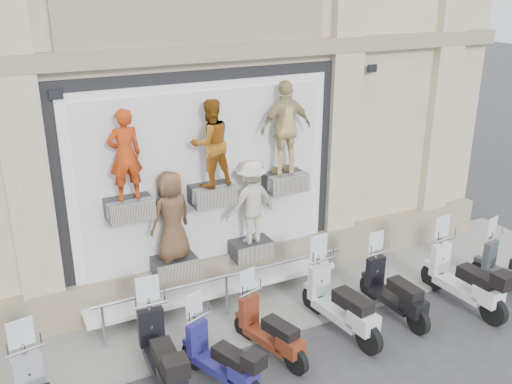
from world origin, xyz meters
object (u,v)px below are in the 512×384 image
(scooter_e, at_px, (220,347))
(scooter_g, at_px, (341,291))
(scooter_f, at_px, (270,320))
(scooter_d, at_px, (161,343))
(scooter_i, at_px, (465,268))
(scooter_h, at_px, (395,280))
(guard_rail, at_px, (227,296))

(scooter_e, relative_size, scooter_g, 0.85)
(scooter_e, xyz_separation_m, scooter_f, (1.05, 0.34, -0.01))
(scooter_d, bearing_deg, scooter_i, -0.67)
(scooter_d, xyz_separation_m, scooter_f, (1.88, -0.04, -0.11))
(scooter_d, distance_m, scooter_g, 3.35)
(scooter_d, xyz_separation_m, scooter_i, (6.00, -0.33, 0.02))
(scooter_f, height_order, scooter_g, scooter_g)
(scooter_e, bearing_deg, scooter_f, -2.88)
(scooter_g, distance_m, scooter_h, 1.22)
(guard_rail, relative_size, scooter_e, 2.86)
(scooter_e, height_order, scooter_h, scooter_h)
(guard_rail, height_order, scooter_h, scooter_h)
(scooter_f, xyz_separation_m, scooter_g, (1.47, 0.05, 0.13))
(scooter_e, relative_size, scooter_i, 0.86)
(guard_rail, xyz_separation_m, scooter_h, (2.87, -1.34, 0.29))
(scooter_e, height_order, scooter_f, scooter_e)
(guard_rail, xyz_separation_m, scooter_g, (1.65, -1.34, 0.38))
(scooter_g, relative_size, scooter_i, 1.01)
(guard_rail, distance_m, scooter_g, 2.16)
(scooter_e, height_order, scooter_i, scooter_i)
(scooter_e, bearing_deg, scooter_h, -14.89)
(guard_rail, bearing_deg, scooter_f, -82.49)
(scooter_d, bearing_deg, scooter_f, 1.18)
(scooter_e, distance_m, scooter_h, 3.76)
(scooter_g, bearing_deg, scooter_e, -178.10)
(guard_rail, distance_m, scooter_i, 4.63)
(scooter_d, bearing_deg, guard_rail, 40.82)
(scooter_g, height_order, scooter_i, scooter_g)
(scooter_d, relative_size, scooter_f, 1.15)
(scooter_g, xyz_separation_m, scooter_i, (2.65, -0.33, -0.00))
(scooter_f, distance_m, scooter_i, 4.13)
(scooter_d, xyz_separation_m, scooter_e, (0.83, -0.38, -0.10))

